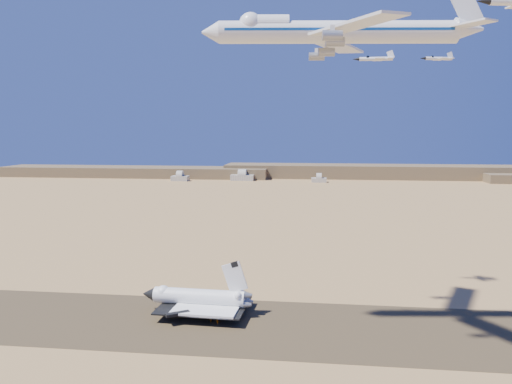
# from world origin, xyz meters

# --- Properties ---
(ground) EXTENTS (1200.00, 1200.00, 0.00)m
(ground) POSITION_xyz_m (0.00, 0.00, 0.00)
(ground) COLOR #AC834C
(ground) RESTS_ON ground
(runway) EXTENTS (600.00, 50.00, 0.06)m
(runway) POSITION_xyz_m (0.00, 0.00, 0.03)
(runway) COLOR #4E3F27
(runway) RESTS_ON ground
(ridgeline) EXTENTS (960.00, 90.00, 18.00)m
(ridgeline) POSITION_xyz_m (65.32, 527.31, 7.63)
(ridgeline) COLOR brown
(ridgeline) RESTS_ON ground
(hangars) EXTENTS (200.50, 29.50, 30.00)m
(hangars) POSITION_xyz_m (-64.00, 478.43, 4.83)
(hangars) COLOR #B9B2A4
(hangars) RESTS_ON ground
(shuttle) EXTENTS (41.01, 26.22, 20.19)m
(shuttle) POSITION_xyz_m (-5.04, 9.04, 5.43)
(shuttle) COLOR white
(shuttle) RESTS_ON runway
(carrier_747) EXTENTS (83.32, 64.05, 20.70)m
(carrier_747) POSITION_xyz_m (39.87, -8.51, 94.81)
(carrier_747) COLOR white
(crew_a) EXTENTS (0.61, 0.73, 1.73)m
(crew_a) POSITION_xyz_m (1.31, 0.73, 0.92)
(crew_a) COLOR orange
(crew_a) RESTS_ON runway
(crew_b) EXTENTS (0.46, 0.78, 1.59)m
(crew_b) POSITION_xyz_m (3.44, 1.09, 0.85)
(crew_b) COLOR orange
(crew_b) RESTS_ON runway
(crew_c) EXTENTS (1.07, 1.10, 1.73)m
(crew_c) POSITION_xyz_m (3.88, -0.30, 0.92)
(crew_c) COLOR orange
(crew_c) RESTS_ON runway
(chase_jet_e) EXTENTS (15.82, 8.33, 3.94)m
(chase_jet_e) POSITION_xyz_m (58.33, 38.12, 93.24)
(chase_jet_e) COLOR white
(chase_jet_f) EXTENTS (14.07, 8.09, 3.57)m
(chase_jet_f) POSITION_xyz_m (85.36, 54.88, 95.21)
(chase_jet_f) COLOR white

